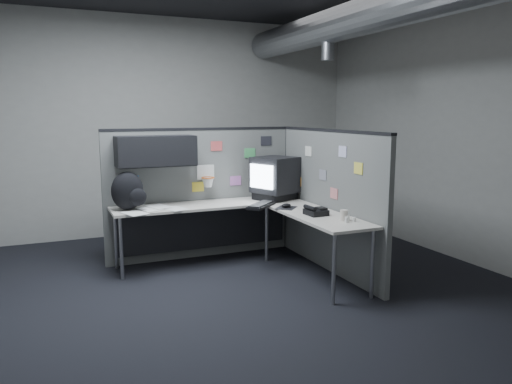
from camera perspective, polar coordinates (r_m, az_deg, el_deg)
name	(u,v)px	position (r m, az deg, el deg)	size (l,w,h in m)	color
room	(297,85)	(5.28, 4.72, 12.09)	(5.62, 5.62, 3.22)	black
partition_back	(190,180)	(6.17, -7.50, 1.38)	(2.44, 0.42, 1.63)	#5D5F5D
partition_right	(329,200)	(5.81, 8.31, -0.89)	(0.07, 2.23, 1.63)	#5D5F5D
desk	(237,216)	(5.86, -2.23, -2.76)	(2.31, 2.11, 0.73)	beige
monitor	(275,178)	(6.27, 2.17, 1.66)	(0.62, 0.61, 0.53)	black
keyboard	(261,205)	(5.80, 0.59, -1.51)	(0.47, 0.45, 0.04)	black
mouse	(286,206)	(5.74, 3.47, -1.66)	(0.31, 0.31, 0.05)	black
phone	(316,211)	(5.38, 6.83, -2.22)	(0.21, 0.23, 0.10)	black
bottles	(347,218)	(5.12, 10.33, -2.96)	(0.13, 0.14, 0.08)	silver
cup	(344,215)	(5.14, 10.02, -2.64)	(0.08, 0.08, 0.11)	beige
papers	(155,209)	(5.74, -11.46, -1.96)	(0.76, 0.60, 0.01)	white
backpack	(128,191)	(5.75, -14.38, 0.06)	(0.42, 0.38, 0.44)	black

